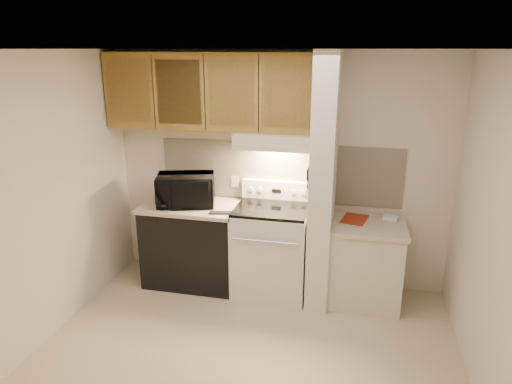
% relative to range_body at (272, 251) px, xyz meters
% --- Properties ---
extents(floor, '(3.60, 3.60, 0.00)m').
position_rel_range_body_xyz_m(floor, '(0.00, -1.16, -0.46)').
color(floor, beige).
rests_on(floor, ground).
extents(ceiling, '(3.60, 3.60, 0.00)m').
position_rel_range_body_xyz_m(ceiling, '(0.00, -1.16, 2.04)').
color(ceiling, white).
rests_on(ceiling, wall_back).
extents(wall_back, '(3.60, 2.50, 0.02)m').
position_rel_range_body_xyz_m(wall_back, '(0.00, 0.34, 0.79)').
color(wall_back, beige).
rests_on(wall_back, floor).
extents(wall_left, '(0.02, 3.00, 2.50)m').
position_rel_range_body_xyz_m(wall_left, '(-1.80, -1.16, 0.79)').
color(wall_left, beige).
rests_on(wall_left, floor).
extents(wall_right, '(0.02, 3.00, 2.50)m').
position_rel_range_body_xyz_m(wall_right, '(1.80, -1.16, 0.79)').
color(wall_right, beige).
rests_on(wall_right, floor).
extents(backsplash, '(2.60, 0.02, 0.63)m').
position_rel_range_body_xyz_m(backsplash, '(0.00, 0.33, 0.78)').
color(backsplash, beige).
rests_on(backsplash, wall_back).
extents(range_body, '(0.76, 0.65, 0.92)m').
position_rel_range_body_xyz_m(range_body, '(0.00, 0.00, 0.00)').
color(range_body, silver).
rests_on(range_body, floor).
extents(oven_window, '(0.50, 0.01, 0.30)m').
position_rel_range_body_xyz_m(oven_window, '(0.00, -0.32, 0.04)').
color(oven_window, black).
rests_on(oven_window, range_body).
extents(oven_handle, '(0.65, 0.02, 0.02)m').
position_rel_range_body_xyz_m(oven_handle, '(0.00, -0.35, 0.26)').
color(oven_handle, silver).
rests_on(oven_handle, range_body).
extents(cooktop, '(0.74, 0.64, 0.03)m').
position_rel_range_body_xyz_m(cooktop, '(0.00, 0.00, 0.48)').
color(cooktop, black).
rests_on(cooktop, range_body).
extents(range_backguard, '(0.76, 0.08, 0.20)m').
position_rel_range_body_xyz_m(range_backguard, '(0.00, 0.28, 0.59)').
color(range_backguard, silver).
rests_on(range_backguard, range_body).
extents(range_display, '(0.10, 0.01, 0.04)m').
position_rel_range_body_xyz_m(range_display, '(0.00, 0.24, 0.59)').
color(range_display, black).
rests_on(range_display, range_backguard).
extents(range_knob_left_outer, '(0.05, 0.02, 0.05)m').
position_rel_range_body_xyz_m(range_knob_left_outer, '(-0.28, 0.24, 0.59)').
color(range_knob_left_outer, silver).
rests_on(range_knob_left_outer, range_backguard).
extents(range_knob_left_inner, '(0.05, 0.02, 0.05)m').
position_rel_range_body_xyz_m(range_knob_left_inner, '(-0.18, 0.24, 0.59)').
color(range_knob_left_inner, silver).
rests_on(range_knob_left_inner, range_backguard).
extents(range_knob_right_inner, '(0.05, 0.02, 0.05)m').
position_rel_range_body_xyz_m(range_knob_right_inner, '(0.18, 0.24, 0.59)').
color(range_knob_right_inner, silver).
rests_on(range_knob_right_inner, range_backguard).
extents(range_knob_right_outer, '(0.05, 0.02, 0.05)m').
position_rel_range_body_xyz_m(range_knob_right_outer, '(0.28, 0.24, 0.59)').
color(range_knob_right_outer, silver).
rests_on(range_knob_right_outer, range_backguard).
extents(dishwasher_front, '(1.00, 0.63, 0.87)m').
position_rel_range_body_xyz_m(dishwasher_front, '(-0.88, 0.01, -0.03)').
color(dishwasher_front, black).
rests_on(dishwasher_front, floor).
extents(left_countertop, '(1.04, 0.67, 0.04)m').
position_rel_range_body_xyz_m(left_countertop, '(-0.88, 0.01, 0.43)').
color(left_countertop, beige).
rests_on(left_countertop, dishwasher_front).
extents(spoon_rest, '(0.26, 0.12, 0.02)m').
position_rel_range_body_xyz_m(spoon_rest, '(-0.48, -0.19, 0.46)').
color(spoon_rest, black).
rests_on(spoon_rest, left_countertop).
extents(teal_jar, '(0.12, 0.12, 0.11)m').
position_rel_range_body_xyz_m(teal_jar, '(-1.10, -0.01, 0.51)').
color(teal_jar, '#22655A').
rests_on(teal_jar, left_countertop).
extents(outlet, '(0.08, 0.01, 0.12)m').
position_rel_range_body_xyz_m(outlet, '(-0.48, 0.32, 0.64)').
color(outlet, beige).
rests_on(outlet, backsplash).
extents(microwave, '(0.68, 0.55, 0.33)m').
position_rel_range_body_xyz_m(microwave, '(-0.93, -0.01, 0.61)').
color(microwave, black).
rests_on(microwave, left_countertop).
extents(partition_pillar, '(0.22, 0.70, 2.50)m').
position_rel_range_body_xyz_m(partition_pillar, '(0.51, -0.01, 0.79)').
color(partition_pillar, silver).
rests_on(partition_pillar, floor).
extents(pillar_trim, '(0.01, 0.70, 0.04)m').
position_rel_range_body_xyz_m(pillar_trim, '(0.39, -0.01, 0.84)').
color(pillar_trim, olive).
rests_on(pillar_trim, partition_pillar).
extents(knife_strip, '(0.02, 0.42, 0.04)m').
position_rel_range_body_xyz_m(knife_strip, '(0.39, -0.06, 0.86)').
color(knife_strip, black).
rests_on(knife_strip, partition_pillar).
extents(knife_blade_a, '(0.01, 0.03, 0.16)m').
position_rel_range_body_xyz_m(knife_blade_a, '(0.38, -0.22, 0.76)').
color(knife_blade_a, silver).
rests_on(knife_blade_a, knife_strip).
extents(knife_handle_a, '(0.02, 0.02, 0.10)m').
position_rel_range_body_xyz_m(knife_handle_a, '(0.38, -0.21, 0.91)').
color(knife_handle_a, black).
rests_on(knife_handle_a, knife_strip).
extents(knife_blade_b, '(0.01, 0.04, 0.18)m').
position_rel_range_body_xyz_m(knife_blade_b, '(0.38, -0.14, 0.75)').
color(knife_blade_b, silver).
rests_on(knife_blade_b, knife_strip).
extents(knife_handle_b, '(0.02, 0.02, 0.10)m').
position_rel_range_body_xyz_m(knife_handle_b, '(0.38, -0.13, 0.91)').
color(knife_handle_b, black).
rests_on(knife_handle_b, knife_strip).
extents(knife_blade_c, '(0.01, 0.04, 0.20)m').
position_rel_range_body_xyz_m(knife_blade_c, '(0.38, -0.07, 0.74)').
color(knife_blade_c, silver).
rests_on(knife_blade_c, knife_strip).
extents(knife_handle_c, '(0.02, 0.02, 0.10)m').
position_rel_range_body_xyz_m(knife_handle_c, '(0.38, -0.05, 0.91)').
color(knife_handle_c, black).
rests_on(knife_handle_c, knife_strip).
extents(knife_blade_d, '(0.01, 0.04, 0.16)m').
position_rel_range_body_xyz_m(knife_blade_d, '(0.38, 0.02, 0.76)').
color(knife_blade_d, silver).
rests_on(knife_blade_d, knife_strip).
extents(knife_handle_d, '(0.02, 0.02, 0.10)m').
position_rel_range_body_xyz_m(knife_handle_d, '(0.38, 0.03, 0.91)').
color(knife_handle_d, black).
rests_on(knife_handle_d, knife_strip).
extents(knife_blade_e, '(0.01, 0.04, 0.18)m').
position_rel_range_body_xyz_m(knife_blade_e, '(0.38, 0.12, 0.75)').
color(knife_blade_e, silver).
rests_on(knife_blade_e, knife_strip).
extents(knife_handle_e, '(0.02, 0.02, 0.10)m').
position_rel_range_body_xyz_m(knife_handle_e, '(0.38, 0.11, 0.91)').
color(knife_handle_e, black).
rests_on(knife_handle_e, knife_strip).
extents(oven_mitt, '(0.03, 0.10, 0.23)m').
position_rel_range_body_xyz_m(oven_mitt, '(0.38, 0.17, 0.72)').
color(oven_mitt, slate).
rests_on(oven_mitt, partition_pillar).
extents(right_cab_base, '(0.70, 0.60, 0.81)m').
position_rel_range_body_xyz_m(right_cab_base, '(0.97, -0.01, -0.06)').
color(right_cab_base, beige).
rests_on(right_cab_base, floor).
extents(right_countertop, '(0.74, 0.64, 0.04)m').
position_rel_range_body_xyz_m(right_countertop, '(0.97, -0.01, 0.37)').
color(right_countertop, beige).
rests_on(right_countertop, right_cab_base).
extents(red_folder, '(0.29, 0.35, 0.01)m').
position_rel_range_body_xyz_m(red_folder, '(0.83, 0.09, 0.40)').
color(red_folder, maroon).
rests_on(red_folder, right_countertop).
extents(white_box, '(0.16, 0.13, 0.04)m').
position_rel_range_body_xyz_m(white_box, '(1.19, 0.17, 0.41)').
color(white_box, white).
rests_on(white_box, right_countertop).
extents(range_hood, '(0.78, 0.44, 0.15)m').
position_rel_range_body_xyz_m(range_hood, '(0.00, 0.12, 1.17)').
color(range_hood, beige).
rests_on(range_hood, upper_cabinets).
extents(hood_lip, '(0.78, 0.04, 0.06)m').
position_rel_range_body_xyz_m(hood_lip, '(0.00, -0.08, 1.12)').
color(hood_lip, beige).
rests_on(hood_lip, range_hood).
extents(upper_cabinets, '(2.18, 0.33, 0.77)m').
position_rel_range_body_xyz_m(upper_cabinets, '(-0.69, 0.17, 1.62)').
color(upper_cabinets, olive).
rests_on(upper_cabinets, wall_back).
extents(cab_door_a, '(0.46, 0.01, 0.63)m').
position_rel_range_body_xyz_m(cab_door_a, '(-1.51, 0.01, 1.62)').
color(cab_door_a, olive).
rests_on(cab_door_a, upper_cabinets).
extents(cab_gap_a, '(0.01, 0.01, 0.73)m').
position_rel_range_body_xyz_m(cab_gap_a, '(-1.23, 0.01, 1.62)').
color(cab_gap_a, black).
rests_on(cab_gap_a, upper_cabinets).
extents(cab_door_b, '(0.46, 0.01, 0.63)m').
position_rel_range_body_xyz_m(cab_door_b, '(-0.96, 0.01, 1.62)').
color(cab_door_b, olive).
rests_on(cab_door_b, upper_cabinets).
extents(cab_gap_b, '(0.01, 0.01, 0.73)m').
position_rel_range_body_xyz_m(cab_gap_b, '(-0.69, 0.01, 1.62)').
color(cab_gap_b, black).
rests_on(cab_gap_b, upper_cabinets).
extents(cab_door_c, '(0.46, 0.01, 0.63)m').
position_rel_range_body_xyz_m(cab_door_c, '(-0.42, 0.01, 1.62)').
color(cab_door_c, olive).
rests_on(cab_door_c, upper_cabinets).
extents(cab_gap_c, '(0.01, 0.01, 0.73)m').
position_rel_range_body_xyz_m(cab_gap_c, '(-0.14, 0.01, 1.62)').
color(cab_gap_c, black).
rests_on(cab_gap_c, upper_cabinets).
extents(cab_door_d, '(0.46, 0.01, 0.63)m').
position_rel_range_body_xyz_m(cab_door_d, '(0.13, 0.01, 1.62)').
color(cab_door_d, olive).
rests_on(cab_door_d, upper_cabinets).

